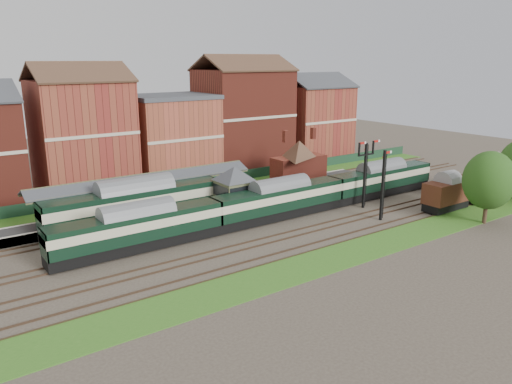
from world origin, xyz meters
TOP-DOWN VIEW (x-y plane):
  - ground at (0.00, 0.00)m, footprint 160.00×160.00m
  - grass_back at (0.00, 16.00)m, footprint 90.00×4.50m
  - grass_front at (0.00, -12.00)m, footprint 90.00×5.00m
  - fence at (0.00, 18.00)m, footprint 90.00×0.12m
  - platform at (-5.00, 9.75)m, footprint 55.00×3.40m
  - signal_box at (-3.00, 3.25)m, footprint 5.40×5.40m
  - brick_hut at (5.00, 3.25)m, footprint 3.20×2.64m
  - station_building at (12.00, 9.75)m, footprint 8.10×8.10m
  - canopy at (-11.00, 9.75)m, footprint 26.00×3.89m
  - semaphore_bracket at (12.04, -2.50)m, footprint 3.60×0.25m
  - semaphore_siding at (10.02, -7.00)m, footprint 1.23×0.25m
  - yard_lamp at (24.00, -11.50)m, footprint 2.60×0.22m
  - town_backdrop at (-0.18, 25.00)m, footprint 69.00×10.00m
  - dmu_train at (1.01, 0.00)m, footprint 50.94×2.68m
  - platform_railcar at (-13.46, 6.50)m, footprint 19.68×3.10m
  - goods_van_a at (19.22, -9.00)m, footprint 6.16×2.67m
  - goods_van_b at (26.57, -9.00)m, footprint 6.08×2.63m
  - goods_van_c at (33.33, -9.00)m, footprint 6.22×2.70m
  - tree_far at (18.44, -14.47)m, footprint 5.55×5.55m

SIDE VIEW (x-z plane):
  - ground at x=0.00m, z-range 0.00..0.00m
  - grass_back at x=0.00m, z-range 0.00..0.06m
  - grass_front at x=0.00m, z-range 0.00..0.06m
  - platform at x=-5.00m, z-range 0.00..1.00m
  - fence at x=0.00m, z-range 0.00..1.50m
  - brick_hut at x=5.00m, z-range -0.28..2.67m
  - goods_van_b at x=26.57m, z-range 0.25..3.94m
  - goods_van_a at x=19.22m, z-range 0.25..3.99m
  - goods_van_c at x=33.33m, z-range 0.25..4.03m
  - dmu_train at x=1.01m, z-range 0.34..4.25m
  - platform_railcar at x=-13.46m, z-range 0.37..4.90m
  - signal_box at x=-3.00m, z-range 0.19..6.19m
  - station_building at x=12.00m, z-range 1.01..6.91m
  - yard_lamp at x=24.00m, z-range 0.49..7.49m
  - semaphore_siding at x=10.02m, z-range 0.16..8.16m
  - canopy at x=-11.00m, z-range 2.54..6.62m
  - semaphore_bracket at x=12.04m, z-range 0.54..8.72m
  - tree_far at x=18.44m, z-range 0.85..8.95m
  - town_backdrop at x=-0.18m, z-range -1.00..15.00m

